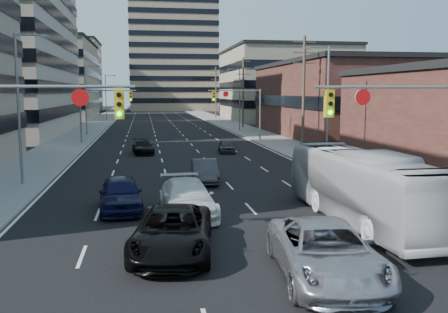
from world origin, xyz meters
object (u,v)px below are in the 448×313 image
white_van (187,198)px  sedan_blue (120,194)px  black_pickup (172,232)px  transit_bus (363,187)px  silver_suv (326,252)px

white_van → sedan_blue: bearing=152.1°
black_pickup → transit_bus: bearing=27.2°
sedan_blue → white_van: bearing=-28.3°
silver_suv → transit_bus: 7.19m
black_pickup → silver_suv: (4.40, -3.06, 0.05)m
silver_suv → sedan_blue: size_ratio=1.26×
silver_suv → white_van: bearing=117.6°
silver_suv → transit_bus: size_ratio=0.54×
black_pickup → sedan_blue: sedan_blue is taller
sedan_blue → transit_bus: bearing=-24.5°
white_van → sedan_blue: 3.34m
white_van → silver_suv: size_ratio=0.91×
black_pickup → white_van: bearing=87.6°
transit_bus → silver_suv: bearing=-124.9°
black_pickup → transit_bus: 8.84m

